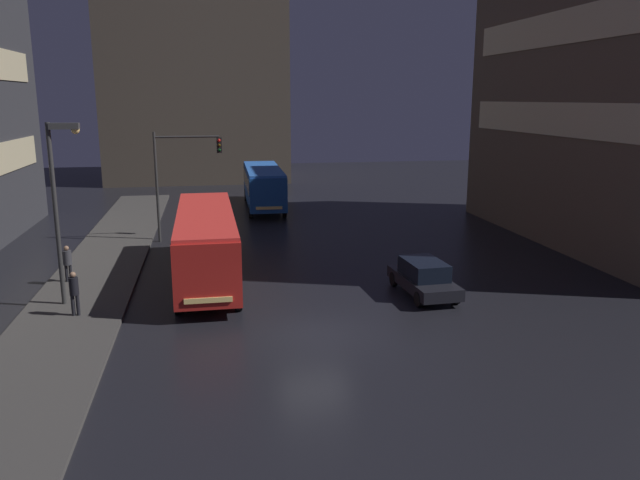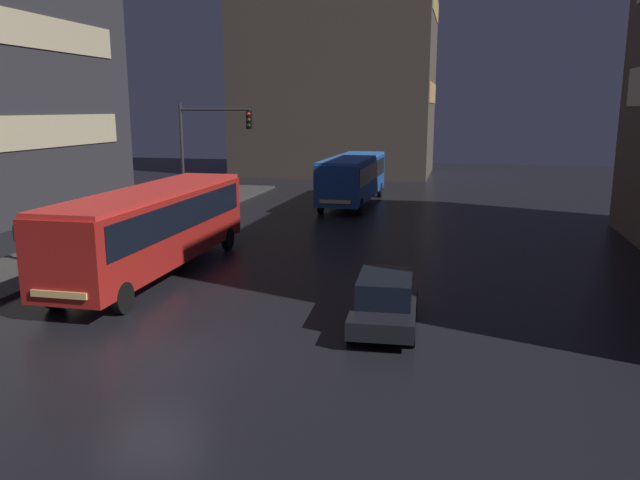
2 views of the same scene
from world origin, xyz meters
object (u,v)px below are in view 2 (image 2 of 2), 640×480
(bus_far, at_px, (353,175))
(pedestrian_mid, at_px, (18,235))
(traffic_light_main, at_px, (206,145))
(bus_near, at_px, (154,222))
(car_taxi, at_px, (385,300))

(bus_far, bearing_deg, pedestrian_mid, 61.60)
(bus_far, xyz_separation_m, traffic_light_main, (-5.77, -10.34, 2.46))
(pedestrian_mid, xyz_separation_m, traffic_light_main, (4.78, 8.27, 3.25))
(bus_near, xyz_separation_m, car_taxi, (9.21, -3.89, -1.24))
(bus_near, xyz_separation_m, pedestrian_mid, (-6.22, 0.34, -0.86))
(bus_far, distance_m, car_taxi, 23.38)
(bus_near, relative_size, pedestrian_mid, 7.17)
(bus_near, xyz_separation_m, traffic_light_main, (-1.44, 8.61, 2.39))
(traffic_light_main, bearing_deg, car_taxi, -49.55)
(car_taxi, xyz_separation_m, traffic_light_main, (-10.65, 12.50, 3.63))
(bus_far, relative_size, pedestrian_mid, 6.44)
(bus_near, bearing_deg, pedestrian_mid, -3.57)
(bus_near, relative_size, bus_far, 1.11)
(car_taxi, height_order, traffic_light_main, traffic_light_main)
(bus_far, relative_size, traffic_light_main, 1.68)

